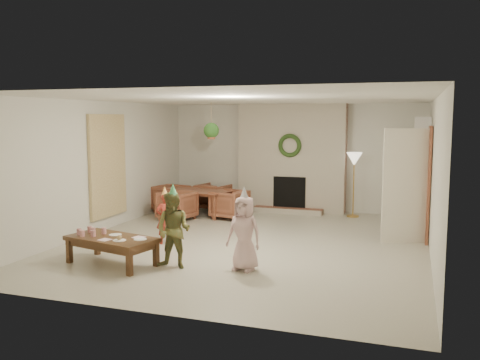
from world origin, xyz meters
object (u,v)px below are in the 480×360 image
at_px(dining_chair_left, 171,198).
at_px(child_plaid, 174,230).
at_px(coffee_table_top, 112,239).
at_px(dining_chair_right, 229,204).
at_px(child_red, 165,219).
at_px(dining_table, 196,202).
at_px(dining_chair_near, 177,206).
at_px(dining_chair_far, 213,197).
at_px(child_pink, 244,233).

xyz_separation_m(dining_chair_left, child_plaid, (2.05, -4.06, 0.24)).
bearing_deg(dining_chair_left, coffee_table_top, -153.50).
bearing_deg(dining_chair_left, dining_chair_right, -90.00).
height_order(dining_chair_left, child_red, child_red).
bearing_deg(dining_chair_right, dining_chair_left, -90.00).
relative_size(dining_table, dining_chair_near, 2.34).
distance_m(dining_chair_near, dining_chair_far, 1.42).
relative_size(dining_table, child_pink, 1.50).
bearing_deg(dining_chair_near, child_pink, -38.26).
distance_m(coffee_table_top, child_red, 1.41).
bearing_deg(child_plaid, dining_chair_near, 116.94).
relative_size(dining_chair_near, child_plaid, 0.62).
height_order(dining_chair_far, child_pink, child_pink).
height_order(dining_chair_near, coffee_table_top, dining_chair_near).
xyz_separation_m(dining_table, dining_chair_far, (0.15, 0.70, 0.03)).
bearing_deg(child_plaid, child_pink, 14.21).
height_order(dining_chair_left, coffee_table_top, dining_chair_left).
height_order(dining_table, coffee_table_top, dining_table).
bearing_deg(dining_chair_near, dining_chair_far, 90.00).
bearing_deg(dining_chair_far, child_plaid, 116.52).
distance_m(dining_chair_far, dining_chair_right, 1.14).
bearing_deg(child_red, dining_chair_left, -102.67).
xyz_separation_m(dining_chair_near, child_pink, (2.51, -3.00, 0.23)).
height_order(dining_chair_near, child_plaid, child_plaid).
xyz_separation_m(child_red, child_plaid, (0.77, -1.26, 0.11)).
relative_size(dining_table, dining_chair_right, 2.34).
distance_m(coffee_table_top, child_pink, 2.00).
bearing_deg(child_red, coffee_table_top, 45.77).
xyz_separation_m(dining_chair_right, child_red, (-0.29, -2.47, 0.13)).
xyz_separation_m(dining_chair_far, dining_chair_right, (0.72, -0.88, 0.00)).
height_order(dining_chair_left, child_plaid, child_plaid).
bearing_deg(dining_chair_right, dining_chair_near, -51.34).
height_order(dining_table, child_red, child_red).
distance_m(dining_chair_near, child_plaid, 3.56).
height_order(dining_table, dining_chair_near, dining_chair_near).
bearing_deg(coffee_table_top, child_pink, 23.66).
distance_m(dining_chair_left, coffee_table_top, 4.34).
height_order(dining_chair_near, dining_chair_right, same).
bearing_deg(dining_table, dining_chair_near, -90.00).
xyz_separation_m(dining_chair_far, child_red, (0.43, -3.35, 0.13)).
bearing_deg(dining_chair_near, coffee_table_top, -68.87).
relative_size(child_red, child_pink, 0.83).
relative_size(dining_chair_left, child_pink, 0.64).
bearing_deg(dining_chair_near, dining_table, 90.00).
bearing_deg(child_red, dining_chair_near, -106.85).
distance_m(dining_chair_far, child_plaid, 4.77).
relative_size(dining_table, child_plaid, 1.45).
xyz_separation_m(dining_table, child_plaid, (1.35, -3.91, 0.27)).
bearing_deg(child_pink, child_plaid, -158.32).
relative_size(dining_table, dining_chair_far, 2.34).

